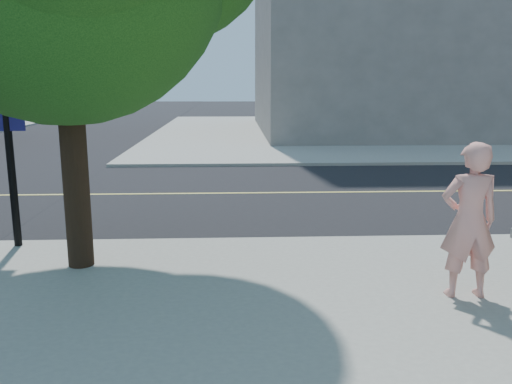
{
  "coord_description": "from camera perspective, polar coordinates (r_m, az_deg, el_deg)",
  "views": [
    {
      "loc": [
        3.34,
        -9.45,
        2.93
      ],
      "look_at": [
        3.69,
        -1.6,
        1.3
      ],
      "focal_mm": 37.75,
      "sensor_mm": 36.0,
      "label": 1
    }
  ],
  "objects": [
    {
      "name": "ground",
      "position": [
        10.44,
        -21.16,
        -5.39
      ],
      "size": [
        140.0,
        140.0,
        0.0
      ],
      "primitive_type": "plane",
      "color": "black",
      "rests_on": "ground"
    },
    {
      "name": "road_ew",
      "position": [
        14.64,
        -15.65,
        -0.25
      ],
      "size": [
        140.0,
        9.0,
        0.01
      ],
      "primitive_type": "cube",
      "color": "black",
      "rests_on": "ground"
    },
    {
      "name": "sidewalk_ne",
      "position": [
        32.7,
        15.7,
        6.23
      ],
      "size": [
        29.0,
        25.0,
        0.12
      ],
      "primitive_type": "cube",
      "color": "gray",
      "rests_on": "ground"
    },
    {
      "name": "filler_ne",
      "position": [
        33.47,
        16.98,
        18.41
      ],
      "size": [
        18.0,
        16.0,
        14.0
      ],
      "primitive_type": "cube",
      "color": "slate",
      "rests_on": "sidewalk_ne"
    },
    {
      "name": "man_on_phone",
      "position": [
        7.5,
        21.64,
        -2.85
      ],
      "size": [
        0.75,
        0.5,
        2.06
      ],
      "primitive_type": "imported",
      "rotation": [
        0.0,
        0.0,
        3.14
      ],
      "color": "#E3958B",
      "rests_on": "sidewalk_se"
    }
  ]
}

